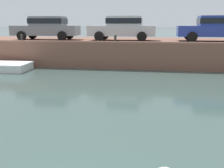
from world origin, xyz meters
name	(u,v)px	position (x,y,z in m)	size (l,w,h in m)	color
ground_plane	(115,102)	(0.00, 6.24, 0.00)	(400.00, 400.00, 0.00)	#384C47
far_quay_wall	(133,51)	(0.00, 15.48, 0.77)	(60.00, 6.00, 1.53)	brown
far_wall_coping	(130,42)	(0.00, 12.60, 1.57)	(60.00, 0.24, 0.08)	#925F4C
car_leftmost_grey	(47,27)	(-5.80, 14.62, 2.38)	(4.46, 2.07, 1.54)	slate
car_left_inner_silver	(123,27)	(-0.63, 14.61, 2.38)	(4.31, 1.95, 1.54)	#B7BABC
car_centre_blue	(215,27)	(5.05, 14.61, 2.38)	(4.43, 2.08, 1.54)	#233893
mooring_bollard_west	(22,38)	(-6.68, 12.73, 1.77)	(0.15, 0.15, 0.44)	#2D2B28
mooring_bollard_mid	(115,38)	(-0.88, 12.73, 1.77)	(0.15, 0.15, 0.44)	#2D2B28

